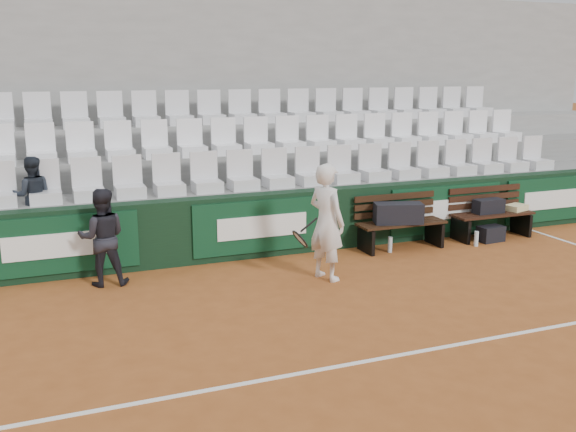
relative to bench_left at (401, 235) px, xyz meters
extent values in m
plane|color=#9C5223|center=(-2.12, -3.53, -0.23)|extent=(80.00, 80.00, 0.00)
cube|color=white|center=(-2.12, -3.53, -0.22)|extent=(18.00, 0.06, 0.01)
cube|color=black|center=(-2.12, 0.47, 0.28)|extent=(18.00, 0.30, 1.00)
cube|color=#0C381E|center=(-5.32, 0.30, 0.30)|extent=(2.20, 0.04, 0.82)
cube|color=#0C381E|center=(-2.32, 0.30, 0.30)|extent=(2.20, 0.04, 0.82)
cube|color=#0C381E|center=(1.08, 0.30, 0.30)|extent=(2.20, 0.04, 0.82)
cube|color=#0C381E|center=(3.48, 0.30, 0.30)|extent=(2.20, 0.04, 0.82)
cube|color=gray|center=(-2.12, 1.10, 0.28)|extent=(18.00, 0.95, 1.00)
cube|color=gray|center=(-2.12, 2.05, 0.50)|extent=(18.00, 0.95, 1.45)
cube|color=gray|center=(-2.12, 3.00, 0.72)|extent=(18.00, 0.95, 1.90)
cube|color=#959592|center=(-2.12, 3.62, 1.98)|extent=(18.00, 0.30, 4.40)
cube|color=silver|center=(-2.12, 0.92, 1.09)|extent=(11.90, 0.44, 0.63)
cube|color=white|center=(-2.12, 1.87, 1.54)|extent=(11.90, 0.44, 0.63)
cube|color=silver|center=(-2.12, 2.82, 1.99)|extent=(11.90, 0.44, 0.63)
cube|color=black|center=(0.00, 0.00, 0.00)|extent=(1.50, 0.56, 0.45)
cube|color=black|center=(1.84, 0.01, 0.00)|extent=(1.50, 0.56, 0.45)
cube|color=black|center=(-0.10, -0.05, 0.39)|extent=(0.84, 0.55, 0.33)
cube|color=black|center=(1.76, 0.03, 0.35)|extent=(0.53, 0.25, 0.25)
cube|color=beige|center=(2.36, 0.02, 0.28)|extent=(0.44, 0.37, 0.10)
cube|color=black|center=(1.68, -0.18, -0.09)|extent=(0.46, 0.30, 0.27)
cylinder|color=silver|center=(-0.28, -0.14, -0.10)|extent=(0.07, 0.07, 0.26)
cylinder|color=silver|center=(1.25, -0.34, -0.10)|extent=(0.07, 0.07, 0.25)
imported|color=white|center=(-1.81, -0.97, 0.60)|extent=(0.60, 0.71, 1.65)
torus|color=black|center=(-2.21, -0.97, 0.40)|extent=(0.19, 0.30, 0.26)
cylinder|color=black|center=(-2.07, -0.97, 0.58)|extent=(0.26, 0.03, 0.20)
imported|color=black|center=(-4.75, -0.09, 0.45)|extent=(0.72, 0.59, 1.35)
imported|color=#1D222B|center=(-5.60, 0.97, 1.34)|extent=(0.57, 0.46, 1.14)
camera|label=1|loc=(-5.47, -8.85, 2.69)|focal=40.00mm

